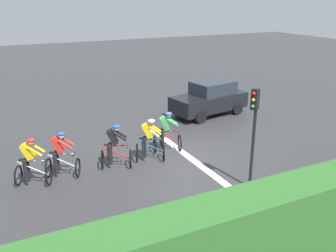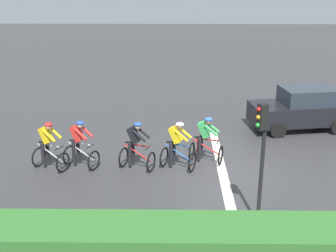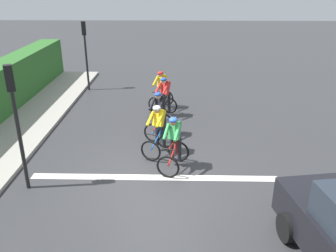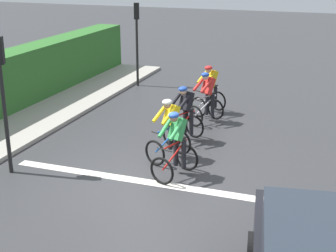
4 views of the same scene
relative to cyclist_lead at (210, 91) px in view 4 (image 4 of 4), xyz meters
name	(u,v)px [view 4 (image 4 of 4)]	position (x,y,z in m)	size (l,w,h in m)	color
ground_plane	(145,183)	(0.02, -5.84, -0.80)	(80.00, 80.00, 0.00)	#333335
sidewalk_kerb	(7,129)	(-5.37, -3.84, -0.74)	(2.80, 19.52, 0.12)	#9E998E
road_marking_stop_line	(146,182)	(0.02, -5.77, -0.79)	(7.00, 0.30, 0.01)	silver
cyclist_lead	(210,91)	(0.00, 0.00, 0.00)	(1.08, 1.27, 1.66)	black
cyclist_second	(207,99)	(0.16, -1.00, 0.00)	(1.08, 1.27, 1.66)	black
cyclist_mid	(185,115)	(0.04, -2.89, 0.00)	(1.03, 1.25, 1.66)	black
cyclist_fourth	(170,131)	(0.07, -4.26, 0.00)	(1.05, 1.26, 1.66)	black
cyclist_trailing	(176,146)	(0.57, -5.23, 0.00)	(0.97, 1.23, 1.66)	black
traffic_light_near_crossing	(2,85)	(-3.37, -6.31, 1.43)	(0.26, 0.30, 3.34)	black
traffic_light_far_junction	(137,31)	(-3.80, 2.76, 1.43)	(0.25, 0.30, 3.34)	black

